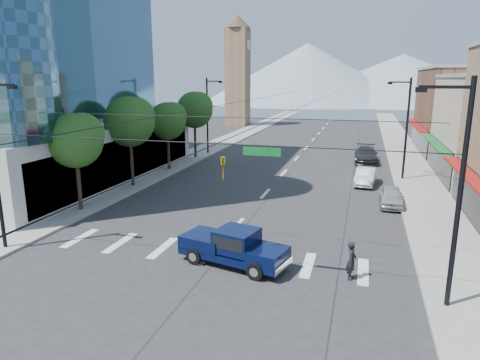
{
  "coord_description": "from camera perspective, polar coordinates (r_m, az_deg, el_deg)",
  "views": [
    {
      "loc": [
        7.21,
        -18.03,
        8.89
      ],
      "look_at": [
        0.29,
        5.78,
        3.0
      ],
      "focal_mm": 32.0,
      "sensor_mm": 36.0,
      "label": 1
    }
  ],
  "objects": [
    {
      "name": "lamp_pole_nw",
      "position": [
        51.4,
        -4.25,
        8.92
      ],
      "size": [
        2.0,
        0.25,
        9.0
      ],
      "color": "black",
      "rests_on": "ground"
    },
    {
      "name": "lamp_pole_ne",
      "position": [
        40.37,
        21.2,
        6.86
      ],
      "size": [
        2.0,
        0.25,
        9.0
      ],
      "color": "black",
      "rests_on": "ground"
    },
    {
      "name": "tree_near",
      "position": [
        30.52,
        -20.85,
        5.15
      ],
      "size": [
        3.65,
        3.64,
        6.71
      ],
      "color": "black",
      "rests_on": "ground"
    },
    {
      "name": "tree_midfar",
      "position": [
        42.46,
        -9.46,
        7.92
      ],
      "size": [
        3.65,
        3.64,
        6.71
      ],
      "color": "black",
      "rests_on": "ground"
    },
    {
      "name": "shop_far",
      "position": [
        59.55,
        28.87,
        7.98
      ],
      "size": [
        12.0,
        18.0,
        10.0
      ],
      "primitive_type": "cube",
      "color": "brown",
      "rests_on": "ground"
    },
    {
      "name": "parked_car_near",
      "position": [
        32.4,
        19.54,
        -2.1
      ],
      "size": [
        1.61,
        4.01,
        1.37
      ],
      "primitive_type": "imported",
      "rotation": [
        0.0,
        0.0,
        -0.0
      ],
      "color": "#B4B5B9",
      "rests_on": "ground"
    },
    {
      "name": "clock_tower",
      "position": [
        83.49,
        -0.31,
        14.57
      ],
      "size": [
        4.8,
        4.8,
        20.4
      ],
      "color": "#8C6B4C",
      "rests_on": "ground"
    },
    {
      "name": "tree_far",
      "position": [
        48.8,
        -5.91,
        9.42
      ],
      "size": [
        4.09,
        4.09,
        7.52
      ],
      "color": "black",
      "rests_on": "ground"
    },
    {
      "name": "tree_midnear",
      "position": [
        36.25,
        -14.29,
        7.74
      ],
      "size": [
        4.09,
        4.09,
        7.52
      ],
      "color": "black",
      "rests_on": "ground"
    },
    {
      "name": "sidewalk_right",
      "position": [
        58.89,
        20.73,
        3.89
      ],
      "size": [
        4.0,
        120.0,
        0.15
      ],
      "primitive_type": "cube",
      "color": "gray",
      "rests_on": "ground"
    },
    {
      "name": "mountain_left",
      "position": [
        169.5,
        8.94,
        13.92
      ],
      "size": [
        80.0,
        80.0,
        22.0
      ],
      "primitive_type": "cone",
      "color": "gray",
      "rests_on": "ground"
    },
    {
      "name": "sidewalk_left",
      "position": [
        61.76,
        -2.1,
        5.15
      ],
      "size": [
        4.0,
        120.0,
        0.15
      ],
      "primitive_type": "cube",
      "color": "gray",
      "rests_on": "ground"
    },
    {
      "name": "parked_car_far",
      "position": [
        48.46,
        16.46,
        3.26
      ],
      "size": [
        2.53,
        5.92,
        1.7
      ],
      "primitive_type": "imported",
      "rotation": [
        0.0,
        0.0,
        0.03
      ],
      "color": "#2A2A2C",
      "rests_on": "ground"
    },
    {
      "name": "pickup_truck",
      "position": [
        21.04,
        -0.94,
        -8.79
      ],
      "size": [
        5.72,
        3.15,
        1.84
      ],
      "rotation": [
        0.0,
        0.0,
        -0.24
      ],
      "color": "#071138",
      "rests_on": "ground"
    },
    {
      "name": "mountain_right",
      "position": [
        178.49,
        20.83,
        12.55
      ],
      "size": [
        90.0,
        90.0,
        18.0
      ],
      "primitive_type": "cone",
      "color": "gray",
      "rests_on": "ground"
    },
    {
      "name": "ground",
      "position": [
        21.36,
        -5.17,
        -11.3
      ],
      "size": [
        160.0,
        160.0,
        0.0
      ],
      "primitive_type": "plane",
      "color": "#28282B",
      "rests_on": "ground"
    },
    {
      "name": "parked_car_mid",
      "position": [
        38.21,
        16.41,
        0.47
      ],
      "size": [
        1.94,
        4.53,
        1.45
      ],
      "primitive_type": "imported",
      "rotation": [
        0.0,
        0.0,
        -0.09
      ],
      "color": "silver",
      "rests_on": "ground"
    },
    {
      "name": "pedestrian",
      "position": [
        20.28,
        14.65,
        -10.33
      ],
      "size": [
        0.5,
        0.7,
        1.79
      ],
      "primitive_type": "imported",
      "rotation": [
        0.0,
        0.0,
        1.45
      ],
      "color": "black",
      "rests_on": "ground"
    },
    {
      "name": "signal_rig",
      "position": [
        18.9,
        -6.02,
        0.31
      ],
      "size": [
        21.8,
        0.2,
        9.0
      ],
      "color": "black",
      "rests_on": "ground"
    }
  ]
}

